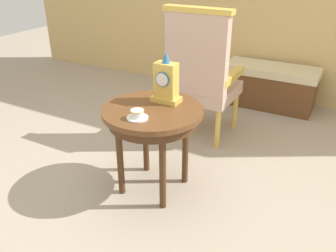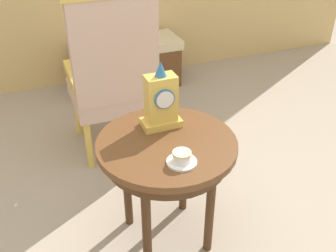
% 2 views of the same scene
% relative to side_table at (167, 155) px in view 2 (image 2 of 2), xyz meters
% --- Properties ---
extents(ground_plane, '(10.00, 10.00, 0.00)m').
position_rel_side_table_xyz_m(ground_plane, '(-0.07, -0.09, -0.54)').
color(ground_plane, tan).
extents(side_table, '(0.66, 0.66, 0.61)m').
position_rel_side_table_xyz_m(side_table, '(0.00, 0.00, 0.00)').
color(side_table, brown).
rests_on(side_table, ground).
extents(teacup_left, '(0.13, 0.13, 0.06)m').
position_rel_side_table_xyz_m(teacup_left, '(-0.00, -0.18, 0.10)').
color(teacup_left, white).
rests_on(teacup_left, side_table).
extents(mantel_clock, '(0.19, 0.11, 0.34)m').
position_rel_side_table_xyz_m(mantel_clock, '(0.02, 0.14, 0.21)').
color(mantel_clock, gold).
rests_on(mantel_clock, side_table).
extents(armchair, '(0.56, 0.53, 1.14)m').
position_rel_side_table_xyz_m(armchair, '(-0.04, 0.86, 0.06)').
color(armchair, '#CCA893').
rests_on(armchair, ground).
extents(window_bench, '(0.95, 0.40, 0.44)m').
position_rel_side_table_xyz_m(window_bench, '(0.33, 1.86, -0.31)').
color(window_bench, beige).
rests_on(window_bench, ground).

